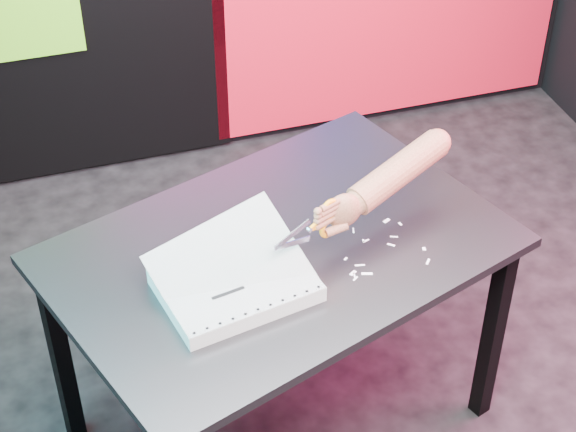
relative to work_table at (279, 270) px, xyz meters
name	(u,v)px	position (x,y,z in m)	size (l,w,h in m)	color
room	(394,17)	(0.34, 0.11, 0.69)	(3.01, 3.01, 2.71)	#2B2B2C
work_table	(279,270)	(0.00, 0.00, 0.00)	(1.43, 1.18, 0.75)	black
printout_stack	(236,284)	(-0.16, -0.14, 0.11)	(0.45, 0.35, 0.20)	beige
scissors	(325,221)	(0.10, -0.09, 0.22)	(0.21, 0.10, 0.13)	#A9AFBD
hand_forearm	(389,178)	(0.32, 0.00, 0.25)	(0.46, 0.23, 0.16)	#AC684B
paper_clippings	(378,253)	(0.25, -0.11, 0.09)	(0.24, 0.22, 0.00)	white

